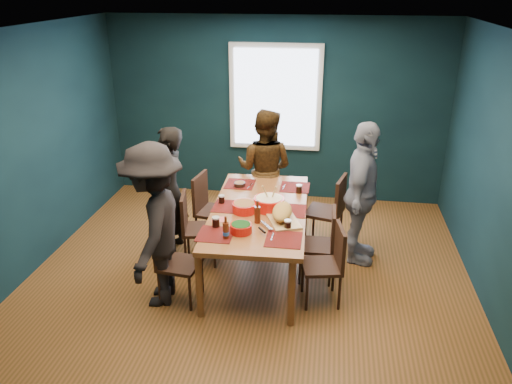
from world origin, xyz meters
TOP-DOWN VIEW (x-y plane):
  - room at (0.00, 0.27)m, footprint 5.01×5.01m
  - dining_table at (0.09, 0.25)m, footprint 1.12×2.12m
  - chair_left_far at (-0.64, 0.82)m, footprint 0.48×0.48m
  - chair_left_mid at (-0.71, 0.33)m, footprint 0.46×0.46m
  - chair_left_near at (-0.72, -0.44)m, footprint 0.44×0.44m
  - chair_right_far at (0.90, 0.96)m, footprint 0.52×0.52m
  - chair_right_mid at (0.83, 0.19)m, footprint 0.39×0.39m
  - chair_right_near at (0.90, -0.24)m, footprint 0.46×0.46m
  - person_far_left at (-1.04, 0.56)m, footprint 0.42×0.60m
  - person_back at (-0.01, 1.46)m, footprint 0.89×0.76m
  - person_right at (1.23, 0.68)m, footprint 0.56×1.06m
  - person_near_left at (-0.86, -0.48)m, footprint 0.74×1.17m
  - bowl_salad at (-0.06, 0.15)m, footprint 0.26×0.26m
  - bowl_dumpling at (0.20, 0.26)m, footprint 0.34×0.34m
  - bowl_herbs at (-0.01, -0.33)m, footprint 0.22×0.22m
  - cutting_board at (0.37, 0.03)m, footprint 0.47×0.73m
  - small_bowl at (-0.24, 0.85)m, footprint 0.14×0.14m
  - beer_bottle_a at (-0.13, -0.48)m, footprint 0.06×0.06m
  - beer_bottle_b at (0.12, -0.09)m, footprint 0.06×0.06m
  - cola_glass_a at (-0.28, -0.26)m, footprint 0.08×0.08m
  - cola_glass_b at (0.45, -0.20)m, footprint 0.07×0.07m
  - cola_glass_c at (0.50, 0.77)m, footprint 0.07×0.07m
  - cola_glass_d at (-0.35, 0.33)m, footprint 0.07×0.07m
  - napkin_a at (0.47, 0.25)m, footprint 0.15×0.15m
  - napkin_b at (-0.30, -0.09)m, footprint 0.15×0.15m
  - napkin_c at (0.42, -0.48)m, footprint 0.18×0.18m

SIDE VIEW (x-z plane):
  - chair_right_mid at x=0.83m, z-range 0.07..0.92m
  - chair_right_near at x=0.90m, z-range 0.07..0.93m
  - chair_left_mid at x=-0.71m, z-range 0.07..0.94m
  - chair_left_near at x=-0.72m, z-range 0.07..0.95m
  - chair_left_far at x=-0.64m, z-range 0.08..1.00m
  - chair_right_far at x=0.90m, z-range 0.08..1.02m
  - dining_table at x=0.09m, z-range 0.32..1.11m
  - napkin_c at x=0.42m, z-range 0.79..0.79m
  - napkin_a at x=0.47m, z-range 0.79..0.79m
  - napkin_b at x=-0.30m, z-range 0.79..0.79m
  - person_far_left at x=-1.04m, z-range 0.00..1.59m
  - person_back at x=-0.01m, z-range 0.00..1.62m
  - small_bowl at x=-0.24m, z-range 0.79..0.85m
  - bowl_herbs at x=-0.01m, z-range 0.79..0.89m
  - cola_glass_d at x=-0.35m, z-range 0.79..0.89m
  - cola_glass_c at x=0.50m, z-range 0.79..0.90m
  - cola_glass_b at x=0.45m, z-range 0.79..0.90m
  - bowl_salad at x=-0.06m, z-range 0.79..0.90m
  - cola_glass_a at x=-0.28m, z-range 0.79..0.91m
  - person_right at x=1.23m, z-range 0.00..1.71m
  - cutting_board at x=0.37m, z-range 0.78..0.94m
  - person_near_left at x=-0.86m, z-range 0.00..1.73m
  - bowl_dumpling at x=0.20m, z-range 0.71..1.02m
  - beer_bottle_a at x=-0.13m, z-range 0.76..0.99m
  - beer_bottle_b at x=0.12m, z-range 0.76..1.01m
  - room at x=0.00m, z-range 0.01..2.73m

